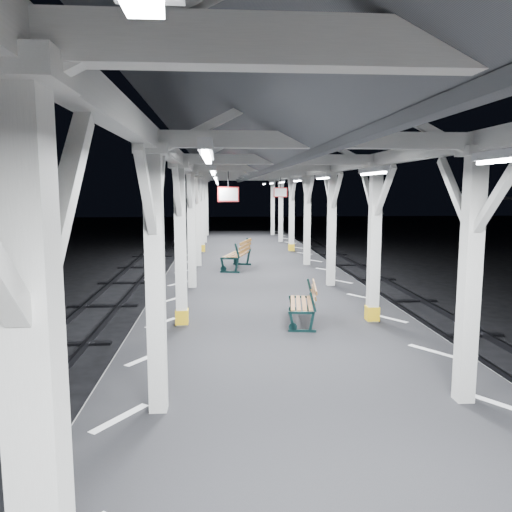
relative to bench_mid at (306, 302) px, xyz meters
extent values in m
plane|color=black|center=(-0.58, -2.02, -1.44)|extent=(120.00, 120.00, 0.00)
cube|color=black|center=(-0.58, -2.02, -0.94)|extent=(6.00, 50.00, 1.00)
cube|color=silver|center=(-3.03, -2.02, -0.43)|extent=(1.00, 48.00, 0.01)
cube|color=silver|center=(1.87, -2.02, -0.43)|extent=(1.00, 48.00, 0.01)
cube|color=#2D2D33|center=(-5.03, -2.02, -1.36)|extent=(0.08, 60.00, 0.16)
cube|color=silver|center=(-2.58, -8.02, 1.16)|extent=(0.22, 0.22, 3.20)
cube|color=silver|center=(-2.58, -8.02, 2.82)|extent=(0.40, 0.40, 0.12)
cube|color=silver|center=(-2.58, -7.47, 2.31)|extent=(0.10, 0.99, 0.99)
cube|color=silver|center=(-2.58, -4.02, 1.16)|extent=(0.22, 0.22, 3.20)
cube|color=silver|center=(-2.58, -4.02, 2.82)|extent=(0.40, 0.40, 0.12)
cube|color=silver|center=(-2.58, -3.47, 2.31)|extent=(0.10, 0.99, 0.99)
cube|color=silver|center=(-2.58, -4.57, 2.31)|extent=(0.10, 0.99, 0.99)
cube|color=silver|center=(-2.58, -0.02, 1.16)|extent=(0.22, 0.22, 3.20)
cube|color=silver|center=(-2.58, -0.02, 2.82)|extent=(0.40, 0.40, 0.12)
cube|color=gold|center=(-2.58, -0.02, -0.26)|extent=(0.26, 0.26, 0.30)
cube|color=silver|center=(-2.58, 0.53, 2.31)|extent=(0.10, 0.99, 0.99)
cube|color=silver|center=(-2.58, -0.57, 2.31)|extent=(0.10, 0.99, 0.99)
cube|color=silver|center=(-2.58, 3.98, 1.16)|extent=(0.22, 0.22, 3.20)
cube|color=silver|center=(-2.58, 3.98, 2.82)|extent=(0.40, 0.40, 0.12)
cube|color=silver|center=(-2.58, 4.53, 2.31)|extent=(0.10, 0.99, 0.99)
cube|color=silver|center=(-2.58, 3.43, 2.31)|extent=(0.10, 0.99, 0.99)
cube|color=silver|center=(-2.58, 7.98, 1.16)|extent=(0.22, 0.22, 3.20)
cube|color=silver|center=(-2.58, 7.98, 2.82)|extent=(0.40, 0.40, 0.12)
cube|color=silver|center=(-2.58, 8.53, 2.31)|extent=(0.10, 0.99, 0.99)
cube|color=silver|center=(-2.58, 7.43, 2.31)|extent=(0.10, 0.99, 0.99)
cube|color=silver|center=(-2.58, 11.98, 1.16)|extent=(0.22, 0.22, 3.20)
cube|color=silver|center=(-2.58, 11.98, 2.82)|extent=(0.40, 0.40, 0.12)
cube|color=gold|center=(-2.58, 11.98, -0.26)|extent=(0.26, 0.26, 0.30)
cube|color=silver|center=(-2.58, 12.53, 2.31)|extent=(0.10, 0.99, 0.99)
cube|color=silver|center=(-2.58, 11.43, 2.31)|extent=(0.10, 0.99, 0.99)
cube|color=silver|center=(-2.58, 15.98, 1.16)|extent=(0.22, 0.22, 3.20)
cube|color=silver|center=(-2.58, 15.98, 2.82)|extent=(0.40, 0.40, 0.12)
cube|color=silver|center=(-2.58, 16.53, 2.31)|extent=(0.10, 0.99, 0.99)
cube|color=silver|center=(-2.58, 15.43, 2.31)|extent=(0.10, 0.99, 0.99)
cube|color=silver|center=(-2.58, 19.98, 1.16)|extent=(0.22, 0.22, 3.20)
cube|color=silver|center=(-2.58, 19.98, 2.82)|extent=(0.40, 0.40, 0.12)
cube|color=silver|center=(-2.58, 20.53, 2.31)|extent=(0.10, 0.99, 0.99)
cube|color=silver|center=(-2.58, 19.43, 2.31)|extent=(0.10, 0.99, 0.99)
cube|color=silver|center=(1.42, -4.02, 1.16)|extent=(0.22, 0.22, 3.20)
cube|color=silver|center=(1.42, -4.02, 2.82)|extent=(0.40, 0.40, 0.12)
cube|color=silver|center=(1.42, -3.47, 2.31)|extent=(0.10, 0.99, 0.99)
cube|color=silver|center=(1.42, -4.57, 2.31)|extent=(0.10, 0.99, 0.99)
cube|color=silver|center=(1.42, -0.02, 1.16)|extent=(0.22, 0.22, 3.20)
cube|color=silver|center=(1.42, -0.02, 2.82)|extent=(0.40, 0.40, 0.12)
cube|color=gold|center=(1.42, -0.02, -0.26)|extent=(0.26, 0.26, 0.30)
cube|color=silver|center=(1.42, 0.53, 2.31)|extent=(0.10, 0.99, 0.99)
cube|color=silver|center=(1.42, -0.57, 2.31)|extent=(0.10, 0.99, 0.99)
cube|color=silver|center=(1.42, 3.98, 1.16)|extent=(0.22, 0.22, 3.20)
cube|color=silver|center=(1.42, 3.98, 2.82)|extent=(0.40, 0.40, 0.12)
cube|color=silver|center=(1.42, 4.53, 2.31)|extent=(0.10, 0.99, 0.99)
cube|color=silver|center=(1.42, 3.43, 2.31)|extent=(0.10, 0.99, 0.99)
cube|color=silver|center=(1.42, 7.98, 1.16)|extent=(0.22, 0.22, 3.20)
cube|color=silver|center=(1.42, 7.98, 2.82)|extent=(0.40, 0.40, 0.12)
cube|color=silver|center=(1.42, 8.53, 2.31)|extent=(0.10, 0.99, 0.99)
cube|color=silver|center=(1.42, 7.43, 2.31)|extent=(0.10, 0.99, 0.99)
cube|color=silver|center=(1.42, 11.98, 1.16)|extent=(0.22, 0.22, 3.20)
cube|color=silver|center=(1.42, 11.98, 2.82)|extent=(0.40, 0.40, 0.12)
cube|color=gold|center=(1.42, 11.98, -0.26)|extent=(0.26, 0.26, 0.30)
cube|color=silver|center=(1.42, 12.53, 2.31)|extent=(0.10, 0.99, 0.99)
cube|color=silver|center=(1.42, 11.43, 2.31)|extent=(0.10, 0.99, 0.99)
cube|color=silver|center=(1.42, 15.98, 1.16)|extent=(0.22, 0.22, 3.20)
cube|color=silver|center=(1.42, 15.98, 2.82)|extent=(0.40, 0.40, 0.12)
cube|color=silver|center=(1.42, 16.53, 2.31)|extent=(0.10, 0.99, 0.99)
cube|color=silver|center=(1.42, 15.43, 2.31)|extent=(0.10, 0.99, 0.99)
cube|color=silver|center=(1.42, 19.98, 1.16)|extent=(0.22, 0.22, 3.20)
cube|color=silver|center=(1.42, 19.98, 2.82)|extent=(0.40, 0.40, 0.12)
cube|color=silver|center=(1.42, 20.53, 2.31)|extent=(0.10, 0.99, 0.99)
cube|color=silver|center=(1.42, 19.43, 2.31)|extent=(0.10, 0.99, 0.99)
cube|color=silver|center=(-2.58, -2.02, 2.94)|extent=(0.18, 48.00, 0.24)
cube|color=silver|center=(1.42, -2.02, 2.94)|extent=(0.18, 48.00, 0.24)
cube|color=silver|center=(-0.58, -8.02, 2.94)|extent=(4.20, 0.14, 0.20)
cube|color=silver|center=(-0.58, -4.02, 2.94)|extent=(4.20, 0.14, 0.20)
cube|color=silver|center=(-0.58, -0.02, 2.94)|extent=(4.20, 0.14, 0.20)
cube|color=silver|center=(-0.58, 3.98, 2.94)|extent=(4.20, 0.14, 0.20)
cube|color=silver|center=(-0.58, 7.98, 2.94)|extent=(4.20, 0.14, 0.20)
cube|color=silver|center=(-0.58, 11.98, 2.94)|extent=(4.20, 0.14, 0.20)
cube|color=silver|center=(-0.58, 15.98, 2.94)|extent=(4.20, 0.14, 0.20)
cube|color=silver|center=(-0.58, 19.98, 2.94)|extent=(4.20, 0.14, 0.20)
cube|color=silver|center=(-0.58, -2.02, 3.86)|extent=(0.16, 48.00, 0.20)
cube|color=#4C4F53|center=(-1.88, -2.02, 3.48)|extent=(2.80, 49.00, 1.45)
cube|color=#4C4F53|center=(0.72, -2.02, 3.48)|extent=(2.80, 49.00, 1.45)
cube|color=silver|center=(-1.88, -6.02, 2.66)|extent=(0.10, 1.35, 0.08)
cube|color=white|center=(-1.88, -6.02, 2.61)|extent=(0.05, 1.25, 0.05)
cube|color=silver|center=(-1.88, -2.02, 2.66)|extent=(0.10, 1.35, 0.08)
cube|color=white|center=(-1.88, -2.02, 2.61)|extent=(0.05, 1.25, 0.05)
cube|color=silver|center=(-1.88, 1.98, 2.66)|extent=(0.10, 1.35, 0.08)
cube|color=white|center=(-1.88, 1.98, 2.61)|extent=(0.05, 1.25, 0.05)
cube|color=silver|center=(-1.88, 5.98, 2.66)|extent=(0.10, 1.35, 0.08)
cube|color=white|center=(-1.88, 5.98, 2.61)|extent=(0.05, 1.25, 0.05)
cube|color=silver|center=(-1.88, 9.98, 2.66)|extent=(0.10, 1.35, 0.08)
cube|color=white|center=(-1.88, 9.98, 2.61)|extent=(0.05, 1.25, 0.05)
cube|color=silver|center=(-1.88, 13.98, 2.66)|extent=(0.10, 1.35, 0.08)
cube|color=white|center=(-1.88, 13.98, 2.61)|extent=(0.05, 1.25, 0.05)
cube|color=silver|center=(-1.88, 17.98, 2.66)|extent=(0.10, 1.35, 0.08)
cube|color=white|center=(-1.88, 17.98, 2.61)|extent=(0.05, 1.25, 0.05)
cube|color=silver|center=(0.72, -2.02, 2.66)|extent=(0.10, 1.35, 0.08)
cube|color=white|center=(0.72, -2.02, 2.61)|extent=(0.05, 1.25, 0.05)
cube|color=silver|center=(0.72, 1.98, 2.66)|extent=(0.10, 1.35, 0.08)
cube|color=white|center=(0.72, 1.98, 2.61)|extent=(0.05, 1.25, 0.05)
cube|color=silver|center=(0.72, 5.98, 2.66)|extent=(0.10, 1.35, 0.08)
cube|color=white|center=(0.72, 5.98, 2.61)|extent=(0.05, 1.25, 0.05)
cube|color=silver|center=(0.72, 9.98, 2.66)|extent=(0.10, 1.35, 0.08)
cube|color=white|center=(0.72, 9.98, 2.61)|extent=(0.05, 1.25, 0.05)
cube|color=silver|center=(0.72, 13.98, 2.66)|extent=(0.10, 1.35, 0.08)
cube|color=white|center=(0.72, 13.98, 2.61)|extent=(0.05, 1.25, 0.05)
cube|color=silver|center=(0.72, 17.98, 2.66)|extent=(0.10, 1.35, 0.08)
cube|color=white|center=(0.72, 17.98, 2.61)|extent=(0.05, 1.25, 0.05)
cylinder|color=black|center=(-1.57, 1.69, 2.58)|extent=(0.02, 0.02, 0.36)
cube|color=red|center=(-1.57, 1.69, 2.23)|extent=(0.50, 0.03, 0.35)
cube|color=white|center=(-1.57, 1.69, 2.23)|extent=(0.44, 0.04, 0.29)
cylinder|color=black|center=(0.44, 8.14, 2.58)|extent=(0.02, 0.02, 0.36)
cube|color=red|center=(0.44, 8.14, 2.23)|extent=(0.50, 0.03, 0.35)
cube|color=white|center=(0.44, 8.14, 2.23)|extent=(0.44, 0.05, 0.29)
cube|color=black|center=(13.42, 19.98, 0.21)|extent=(0.20, 0.20, 3.30)
sphere|color=silver|center=(13.42, 19.98, 1.78)|extent=(0.20, 0.20, 0.20)
cube|color=black|center=(-0.19, -0.71, -0.41)|extent=(0.55, 0.13, 0.05)
cube|color=black|center=(-0.39, -0.68, -0.23)|extent=(0.15, 0.06, 0.42)
cube|color=black|center=(-0.01, -0.74, -0.23)|extent=(0.13, 0.06, 0.42)
cube|color=black|center=(0.01, -0.74, 0.17)|extent=(0.15, 0.07, 0.40)
cube|color=black|center=(0.01, 0.74, -0.41)|extent=(0.55, 0.13, 0.05)
cube|color=black|center=(-0.18, 0.76, -0.23)|extent=(0.15, 0.06, 0.42)
cube|color=black|center=(0.20, 0.71, -0.23)|extent=(0.13, 0.06, 0.42)
cube|color=black|center=(0.21, 0.71, 0.17)|extent=(0.15, 0.07, 0.40)
cube|color=brown|center=(-0.27, 0.04, -0.03)|extent=(0.27, 1.39, 0.03)
cube|color=brown|center=(-0.15, 0.02, -0.03)|extent=(0.27, 1.39, 0.03)
cube|color=brown|center=(-0.03, 0.00, -0.03)|extent=(0.27, 1.39, 0.03)
cube|color=brown|center=(0.09, -0.01, -0.03)|extent=(0.27, 1.39, 0.03)
cube|color=brown|center=(0.15, -0.02, 0.10)|extent=(0.24, 1.38, 0.09)
cube|color=brown|center=(0.17, -0.02, 0.22)|extent=(0.24, 1.38, 0.09)
cube|color=brown|center=(0.18, -0.03, 0.34)|extent=(0.24, 1.38, 0.09)
cube|color=black|center=(-1.45, 6.34, -0.40)|extent=(0.67, 0.25, 0.07)
cube|color=black|center=(-1.69, 6.40, -0.18)|extent=(0.18, 0.10, 0.52)
cube|color=black|center=(-1.24, 6.28, -0.18)|extent=(0.17, 0.10, 0.52)
cube|color=black|center=(-1.22, 6.27, 0.32)|extent=(0.19, 0.10, 0.50)
cube|color=black|center=(-0.97, 8.08, -0.40)|extent=(0.67, 0.25, 0.07)
cube|color=black|center=(-1.21, 8.15, -0.18)|extent=(0.18, 0.10, 0.52)
cube|color=black|center=(-0.75, 8.02, -0.18)|extent=(0.17, 0.10, 0.52)
cube|color=black|center=(-0.73, 8.01, 0.32)|extent=(0.19, 0.10, 0.50)
cube|color=brown|center=(-1.43, 7.27, 0.07)|extent=(0.56, 1.68, 0.04)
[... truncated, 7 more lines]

